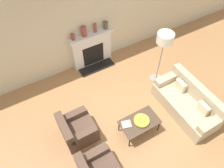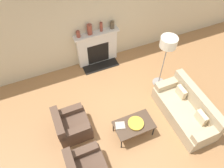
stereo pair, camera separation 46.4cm
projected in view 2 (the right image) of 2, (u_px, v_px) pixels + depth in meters
name	position (u px, v px, depth m)	size (l,w,h in m)	color
ground_plane	(133.00, 126.00, 5.77)	(18.00, 18.00, 0.00)	#A87547
wall_back	(93.00, 22.00, 6.31)	(18.00, 0.06, 2.90)	beige
fireplace	(97.00, 48.00, 6.91)	(1.40, 0.59, 1.16)	silver
couch	(186.00, 110.00, 5.72)	(0.84, 1.88, 0.85)	tan
armchair_near	(86.00, 168.00, 4.79)	(0.81, 0.80, 0.77)	brown
armchair_far	(71.00, 126.00, 5.46)	(0.81, 0.80, 0.77)	brown
coffee_table	(134.00, 125.00, 5.35)	(0.97, 0.58, 0.43)	#4C3828
bowl	(136.00, 123.00, 5.30)	(0.39, 0.39, 0.06)	gold
book	(120.00, 125.00, 5.29)	(0.28, 0.26, 0.02)	#B2A893
floor_lamp	(168.00, 46.00, 5.61)	(0.44, 0.44, 1.73)	gray
mantel_vase_left	(78.00, 34.00, 6.25)	(0.11, 0.11, 0.18)	brown
mantel_vase_center_left	(90.00, 29.00, 6.29)	(0.15, 0.15, 0.31)	brown
mantel_vase_center_right	(101.00, 27.00, 6.39)	(0.09, 0.09, 0.29)	brown
mantel_vase_right	(112.00, 25.00, 6.50)	(0.13, 0.13, 0.23)	brown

